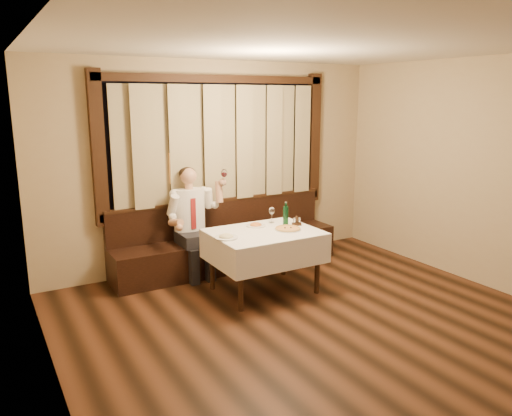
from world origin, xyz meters
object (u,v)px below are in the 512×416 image
pasta_red (256,224)px  pasta_cream (226,235)px  banquette (226,245)px  seated_man (192,214)px  green_bottle (286,216)px  pizza (288,229)px  cruet_caddy (297,222)px  dining_table (264,240)px

pasta_red → pasta_cream: 0.63m
banquette → pasta_cream: (-0.53, -1.07, 0.48)m
pasta_red → pasta_cream: (-0.56, -0.30, 0.00)m
pasta_red → seated_man: bearing=129.3°
pasta_red → green_bottle: (0.33, -0.17, 0.10)m
pizza → seated_man: 1.30m
green_bottle → cruet_caddy: bearing=-21.6°
banquette → green_bottle: size_ratio=10.51×
pasta_red → cruet_caddy: size_ratio=1.99×
pizza → pasta_cream: pasta_cream is taller
dining_table → seated_man: bearing=119.7°
pizza → seated_man: bearing=128.4°
banquette → dining_table: bearing=-90.0°
green_bottle → banquette: bearing=110.7°
pizza → seated_man: size_ratio=0.22×
pasta_red → pasta_cream: pasta_cream is taller
pizza → cruet_caddy: bearing=29.6°
pasta_red → cruet_caddy: (0.46, -0.22, 0.01)m
dining_table → seated_man: size_ratio=0.88×
pizza → pasta_red: (-0.25, 0.34, 0.02)m
pizza → pasta_red: 0.42m
dining_table → green_bottle: green_bottle is taller
seated_man → cruet_caddy: bearing=-41.6°
pizza → cruet_caddy: cruet_caddy is taller
pasta_cream → green_bottle: 0.90m
green_bottle → cruet_caddy: (0.13, -0.05, -0.09)m
pasta_cream → banquette: bearing=63.6°
pasta_red → green_bottle: green_bottle is taller
banquette → pizza: banquette is taller
pizza → green_bottle: green_bottle is taller
green_bottle → cruet_caddy: 0.17m
green_bottle → seated_man: 1.23m
banquette → seated_man: 0.75m
pasta_cream → seated_man: seated_man is taller
dining_table → pasta_red: (0.03, 0.25, 0.14)m
banquette → green_bottle: (0.36, -0.94, 0.58)m
pasta_red → seated_man: (-0.56, 0.68, 0.04)m
banquette → dining_table: size_ratio=2.52×
banquette → seated_man: size_ratio=2.23×
dining_table → cruet_caddy: 0.51m
pasta_cream → cruet_caddy: cruet_caddy is taller
dining_table → cruet_caddy: bearing=3.7°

